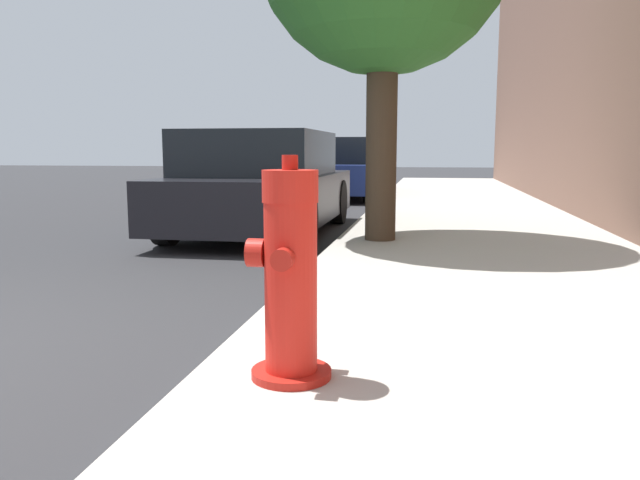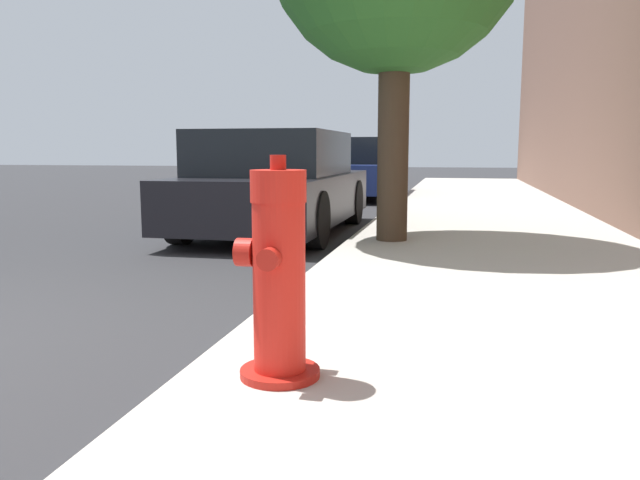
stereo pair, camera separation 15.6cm
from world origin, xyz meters
TOP-DOWN VIEW (x-y plane):
  - sidewalk_slab at (3.47, 0.00)m, footprint 3.13×40.00m
  - fire_hydrant at (2.35, -0.15)m, footprint 0.36×0.35m
  - parked_car_near at (0.69, 5.41)m, footprint 1.86×4.10m
  - parked_car_mid at (0.81, 12.09)m, footprint 1.76×4.54m

SIDE VIEW (x-z plane):
  - sidewalk_slab at x=3.47m, z-range 0.00..0.14m
  - fire_hydrant at x=2.35m, z-range 0.10..1.05m
  - parked_car_near at x=0.69m, z-range -0.02..1.34m
  - parked_car_mid at x=0.81m, z-range -0.02..1.38m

